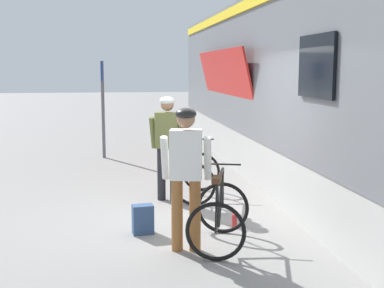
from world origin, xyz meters
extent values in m
plane|color=gray|center=(0.00, 0.00, 0.00)|extent=(80.00, 80.00, 0.00)
cube|color=slate|center=(2.93, 0.43, 2.25)|extent=(3.00, 19.25, 2.70)
cube|color=#B7B7B2|center=(2.93, 0.43, 0.45)|extent=(2.97, 19.25, 0.90)
cube|color=red|center=(1.41, 4.10, 1.80)|extent=(0.43, 4.63, 1.66)
cube|color=black|center=(1.40, -1.20, 2.25)|extent=(0.04, 1.10, 0.80)
cylinder|color=#232328|center=(-0.36, 1.03, 0.45)|extent=(0.14, 0.14, 0.90)
cylinder|color=#232328|center=(-0.15, 0.96, 0.45)|extent=(0.14, 0.14, 0.90)
cube|color=olive|center=(-0.26, 0.99, 1.20)|extent=(0.44, 0.35, 0.60)
cylinder|color=olive|center=(-0.49, 1.11, 1.15)|extent=(0.17, 0.27, 0.56)
cylinder|color=olive|center=(0.00, 0.95, 1.15)|extent=(0.17, 0.27, 0.56)
sphere|color=#9E7051|center=(-0.26, 0.99, 1.63)|extent=(0.22, 0.22, 0.22)
ellipsoid|color=white|center=(-0.26, 0.99, 1.69)|extent=(0.33, 0.34, 0.14)
cylinder|color=#935B2D|center=(-0.40, -1.40, 0.45)|extent=(0.14, 0.14, 0.90)
cylinder|color=#935B2D|center=(-0.19, -1.45, 0.45)|extent=(0.14, 0.14, 0.90)
cube|color=white|center=(-0.29, -1.43, 1.20)|extent=(0.42, 0.32, 0.60)
cylinder|color=white|center=(-0.54, -1.33, 1.15)|extent=(0.15, 0.27, 0.56)
cylinder|color=white|center=(-0.03, -1.45, 1.15)|extent=(0.15, 0.27, 0.56)
sphere|color=#9E7051|center=(-0.29, -1.43, 1.63)|extent=(0.22, 0.22, 0.22)
ellipsoid|color=black|center=(-0.29, -1.43, 1.69)|extent=(0.31, 0.32, 0.14)
torus|color=black|center=(0.40, 1.55, 0.36)|extent=(0.70, 0.24, 0.71)
torus|color=black|center=(0.13, 0.57, 0.36)|extent=(0.70, 0.24, 0.71)
cylinder|color=red|center=(0.31, 1.21, 0.60)|extent=(0.22, 0.63, 0.63)
cylinder|color=red|center=(0.28, 1.09, 0.91)|extent=(0.27, 0.83, 0.04)
cylinder|color=red|center=(0.19, 0.80, 0.60)|extent=(0.11, 0.27, 0.62)
cylinder|color=red|center=(0.18, 0.74, 0.33)|extent=(0.12, 0.36, 0.08)
cylinder|color=red|center=(0.14, 0.63, 0.63)|extent=(0.06, 0.14, 0.56)
cylinder|color=red|center=(0.40, 1.53, 0.63)|extent=(0.05, 0.09, 0.55)
cylinder|color=black|center=(0.39, 1.50, 0.97)|extent=(0.47, 0.15, 0.02)
cube|color=#4C2D19|center=(0.15, 0.66, 0.96)|extent=(0.16, 0.26, 0.06)
torus|color=black|center=(0.29, -0.85, 0.36)|extent=(0.69, 0.25, 0.71)
torus|color=black|center=(-0.01, -1.83, 0.36)|extent=(0.69, 0.25, 0.71)
cylinder|color=black|center=(0.19, -1.19, 0.60)|extent=(0.23, 0.63, 0.63)
cylinder|color=black|center=(0.15, -1.31, 0.91)|extent=(0.29, 0.82, 0.04)
cylinder|color=black|center=(0.06, -1.60, 0.60)|extent=(0.12, 0.27, 0.62)
cylinder|color=black|center=(0.05, -1.66, 0.33)|extent=(0.13, 0.35, 0.08)
cylinder|color=black|center=(0.01, -1.77, 0.63)|extent=(0.06, 0.14, 0.56)
cylinder|color=black|center=(0.28, -0.88, 0.63)|extent=(0.05, 0.09, 0.55)
cylinder|color=black|center=(0.28, -0.90, 0.97)|extent=(0.47, 0.16, 0.02)
cube|color=#4C2D19|center=(0.02, -1.74, 0.96)|extent=(0.17, 0.26, 0.06)
cube|color=navy|center=(-0.78, -0.71, 0.20)|extent=(0.30, 0.21, 0.40)
cylinder|color=red|center=(0.51, -0.62, 0.09)|extent=(0.08, 0.08, 0.19)
cylinder|color=#595B60|center=(-1.40, 5.33, 1.20)|extent=(0.08, 0.08, 2.40)
cube|color=#193F99|center=(-1.40, 5.33, 2.15)|extent=(0.04, 0.70, 0.44)
camera|label=1|loc=(-1.13, -7.33, 2.23)|focal=47.20mm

